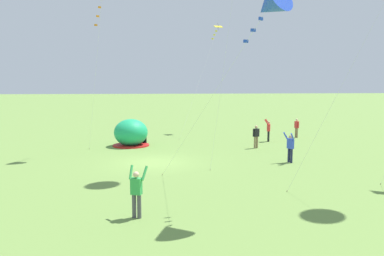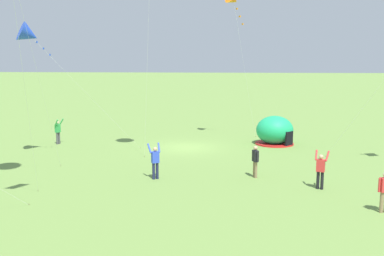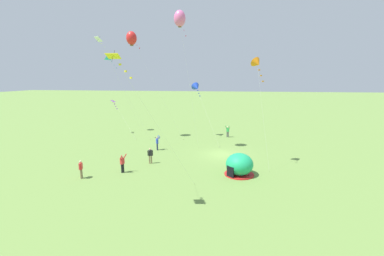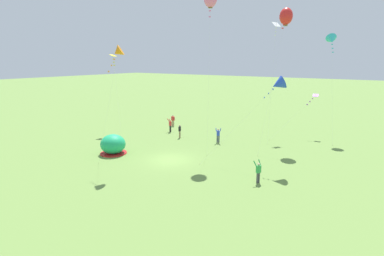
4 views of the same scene
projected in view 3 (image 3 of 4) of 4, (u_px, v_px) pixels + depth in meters
ground_plane at (223, 155)px, 31.10m from camera, size 300.00×300.00×0.00m
popup_tent at (239, 165)px, 24.44m from camera, size 2.81×2.81×2.10m
person_center_field at (81, 168)px, 23.57m from camera, size 0.58×0.32×1.72m
person_strolling at (122, 163)px, 25.01m from camera, size 0.72×0.63×1.89m
person_arms_raised at (228, 131)px, 40.05m from camera, size 0.61×0.71×1.89m
person_flying_kite at (157, 142)px, 32.89m from camera, size 0.72×0.65×1.89m
person_with_toddler at (150, 155)px, 27.69m from camera, size 0.35×0.56×1.72m
kite_blue at (196, 88)px, 39.06m from camera, size 6.88×4.79×8.48m
kite_pink at (180, 19)px, 30.01m from camera, size 1.81×2.89×16.92m
kite_orange at (257, 64)px, 25.45m from camera, size 2.71×2.25×11.17m
kite_red at (131, 38)px, 36.55m from camera, size 1.49×8.15×15.66m
kite_cyan at (109, 58)px, 41.82m from camera, size 2.88×5.25×13.06m
kite_yellow at (118, 63)px, 15.91m from camera, size 5.98×4.74×10.79m
kite_purple at (114, 103)px, 41.75m from camera, size 4.35×5.57×5.70m
kite_white at (100, 43)px, 34.96m from camera, size 2.48×6.89×14.64m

